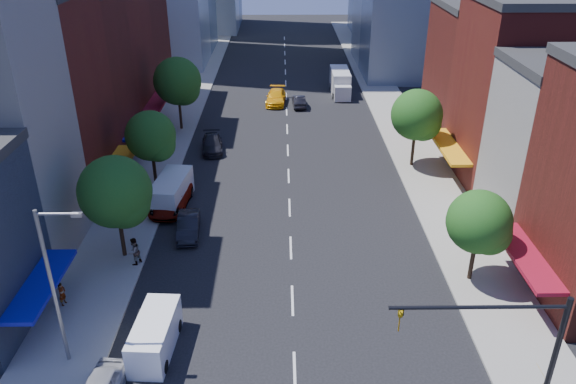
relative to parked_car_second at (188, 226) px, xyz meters
name	(u,v)px	position (x,y,z in m)	size (l,w,h in m)	color
ground	(295,372)	(7.50, -13.93, -0.72)	(220.00, 220.00, 0.00)	black
sidewalk_left	(179,117)	(-5.00, 26.07, -0.65)	(5.00, 120.00, 0.15)	gray
sidewalk_right	(395,116)	(20.00, 26.07, -0.65)	(5.00, 120.00, 0.15)	gray
bldg_left_2	(19,103)	(-13.50, 6.57, 7.28)	(12.00, 9.00, 16.00)	#5B1715
bldg_left_3	(59,80)	(-13.50, 15.07, 6.78)	(12.00, 8.00, 15.00)	#4C1A13
bldg_left_4	(86,48)	(-13.50, 23.57, 7.78)	(12.00, 9.00, 17.00)	#5B1715
bldg_left_5	(113,47)	(-13.50, 33.07, 5.78)	(12.00, 10.00, 13.00)	#4C1A13
bldg_right_2	(537,94)	(28.50, 10.07, 6.78)	(12.00, 10.00, 15.00)	#5B1715
bldg_right_3	(494,75)	(28.50, 20.07, 5.78)	(12.00, 10.00, 13.00)	#4C1A13
traffic_signal	(536,376)	(17.44, -18.43, 3.43)	(7.24, 2.24, 8.00)	black
streetlight	(55,279)	(-4.31, -12.93, 4.55)	(2.25, 0.25, 9.00)	slate
tree_left_near	(117,195)	(-3.85, -3.01, 4.14)	(4.80, 4.80, 7.30)	black
tree_left_mid	(152,138)	(-3.85, 7.99, 3.80)	(4.20, 4.20, 6.65)	black
tree_left_far	(179,83)	(-3.85, 21.99, 4.48)	(5.00, 5.00, 7.75)	black
tree_right_near	(481,225)	(19.15, -6.01, 3.47)	(4.00, 4.00, 6.20)	black
tree_right_far	(418,117)	(19.15, 11.99, 4.14)	(4.60, 4.60, 7.20)	black
parked_car_second	(188,226)	(0.00, 0.00, 0.00)	(1.53, 4.39, 1.45)	black
parked_car_third	(171,199)	(-2.00, 4.08, 0.08)	(2.67, 5.78, 1.61)	#999999
parked_car_rear	(212,144)	(0.00, 16.06, -0.02)	(1.98, 4.88, 1.41)	black
cargo_van_near	(154,337)	(-0.01, -12.27, 0.27)	(2.18, 4.82, 2.01)	white
cargo_van_far	(171,192)	(-2.02, 4.58, 0.44)	(2.83, 5.74, 2.35)	silver
taxi	(276,97)	(6.23, 31.15, 0.08)	(2.26, 5.55, 1.61)	#FFB40D
traffic_car_oncoming	(299,101)	(9.00, 29.94, -0.04)	(1.44, 4.14, 1.36)	black
traffic_car_far	(336,82)	(14.32, 38.34, -0.08)	(1.52, 3.77, 1.29)	#999999
box_truck	(340,83)	(14.50, 35.13, 0.68)	(2.33, 7.39, 2.97)	silver
pedestrian_near	(62,294)	(-6.33, -8.31, 0.20)	(0.56, 0.37, 1.55)	#999999
pedestrian_far	(134,251)	(-3.00, -4.02, 0.40)	(0.95, 0.74, 1.95)	#999999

